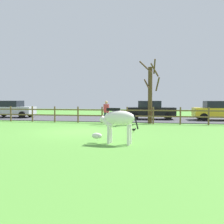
% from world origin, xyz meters
% --- Properties ---
extents(ground_plane, '(60.00, 60.00, 0.00)m').
position_xyz_m(ground_plane, '(0.00, 0.00, 0.00)').
color(ground_plane, '#549338').
extents(parking_asphalt, '(28.00, 7.40, 0.05)m').
position_xyz_m(parking_asphalt, '(0.00, 9.30, 0.03)').
color(parking_asphalt, '#47474C').
rests_on(parking_asphalt, ground_plane).
extents(paddock_fence, '(20.50, 0.11, 1.20)m').
position_xyz_m(paddock_fence, '(-0.81, 5.00, 0.68)').
color(paddock_fence, brown).
rests_on(paddock_fence, ground_plane).
extents(bare_tree, '(1.49, 1.48, 4.59)m').
position_xyz_m(bare_tree, '(3.60, 5.31, 2.25)').
color(bare_tree, '#513A23').
rests_on(bare_tree, ground_plane).
extents(zebra, '(1.93, 0.64, 1.41)m').
position_xyz_m(zebra, '(2.70, -3.32, 0.93)').
color(zebra, white).
rests_on(zebra, ground_plane).
extents(crow_on_grass, '(0.21, 0.10, 0.20)m').
position_xyz_m(crow_on_grass, '(2.95, 0.44, 0.13)').
color(crow_on_grass, black).
rests_on(crow_on_grass, ground_plane).
extents(parked_car_silver, '(4.12, 2.13, 1.56)m').
position_xyz_m(parked_car_silver, '(-9.36, 8.40, 0.84)').
color(parked_car_silver, '#B7BABF').
rests_on(parked_car_silver, parking_asphalt).
extents(parked_car_black, '(4.09, 2.06, 1.56)m').
position_xyz_m(parked_car_black, '(3.51, 8.77, 0.84)').
color(parked_car_black, black).
rests_on(parked_car_black, parking_asphalt).
extents(parked_car_yellow, '(4.11, 2.11, 1.56)m').
position_xyz_m(parked_car_yellow, '(8.93, 8.76, 0.84)').
color(parked_car_yellow, yellow).
rests_on(parked_car_yellow, parking_asphalt).
extents(visitor_near_fence, '(0.37, 0.23, 1.64)m').
position_xyz_m(visitor_near_fence, '(0.60, 4.23, 0.91)').
color(visitor_near_fence, '#232847').
rests_on(visitor_near_fence, ground_plane).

